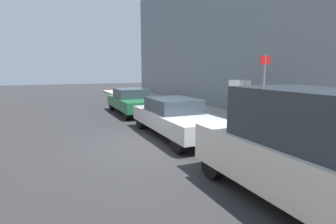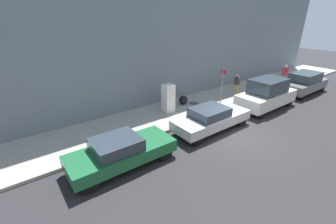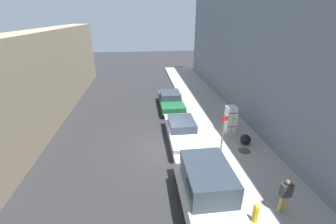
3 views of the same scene
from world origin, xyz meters
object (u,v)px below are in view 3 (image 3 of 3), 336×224
Objects in this scene: fire_hydrant at (256,213)px; pedestrian_standing_near at (285,194)px; discarded_refrigerator at (230,119)px; street_sign_post at (222,137)px; parked_van_white at (206,189)px; parked_sedan_green at (170,100)px; parked_sedan_silver at (182,131)px; trash_bag at (245,140)px.

fire_hydrant is 0.52× the size of pedestrian_standing_near.
street_sign_post reaches higher than discarded_refrigerator.
street_sign_post is at bearing -119.14° from parked_van_white.
parked_sedan_green is at bearing -78.90° from street_sign_post.
pedestrian_standing_near reaches higher than fire_hydrant.
parked_sedan_silver reaches higher than fire_hydrant.
discarded_refrigerator is at bearing -118.58° from street_sign_post.
parked_sedan_silver reaches higher than parked_sedan_green.
trash_bag is (-2.05, -5.38, -0.10)m from fire_hydrant.
pedestrian_standing_near is 3.05m from parked_van_white.
fire_hydrant is 6.70m from parked_sedan_silver.
fire_hydrant is 0.17× the size of parked_sedan_silver.
discarded_refrigerator reaches higher than fire_hydrant.
fire_hydrant is (-0.06, 3.85, -1.12)m from street_sign_post.
discarded_refrigerator is at bearing -103.38° from fire_hydrant.
parked_sedan_silver is 5.55m from parked_van_white.
parked_van_white reaches higher than trash_bag.
parked_sedan_silver is at bearing -58.49° from street_sign_post.
pedestrian_standing_near is (-1.31, -0.34, 0.46)m from fire_hydrant.
discarded_refrigerator is 0.39× the size of parked_van_white.
parked_sedan_silver is at bearing -90.00° from parked_van_white.
discarded_refrigerator is at bearing -170.83° from parked_sedan_silver.
parked_van_white reaches higher than parked_sedan_green.
parked_sedan_green is (2.99, -11.76, -0.31)m from pedestrian_standing_near.
pedestrian_standing_near is at bearing 104.27° from parked_sedan_green.
parked_sedan_green is 0.99× the size of parked_van_white.
discarded_refrigerator is 7.24m from fire_hydrant.
discarded_refrigerator is 0.40× the size of parked_sedan_green.
parked_sedan_green reaches higher than fire_hydrant.
discarded_refrigerator reaches higher than parked_sedan_silver.
street_sign_post is 3.82m from pedestrian_standing_near.
parked_van_white is at bearing -29.25° from fire_hydrant.
parked_sedan_silver is (3.35, 0.54, -0.35)m from discarded_refrigerator.
trash_bag is at bearing -110.84° from fire_hydrant.
parked_sedan_green is 11.17m from parked_van_white.
parked_sedan_silver is (2.99, -6.15, -0.30)m from pedestrian_standing_near.
parked_van_white is at bearing 49.97° from trash_bag.
parked_van_white is (3.35, 6.09, -0.04)m from discarded_refrigerator.
trash_bag is at bearing 163.53° from parked_sedan_silver.
parked_van_white is at bearing 60.86° from street_sign_post.
pedestrian_standing_near is at bearing 111.36° from street_sign_post.
street_sign_post is 3.25m from parked_sedan_silver.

